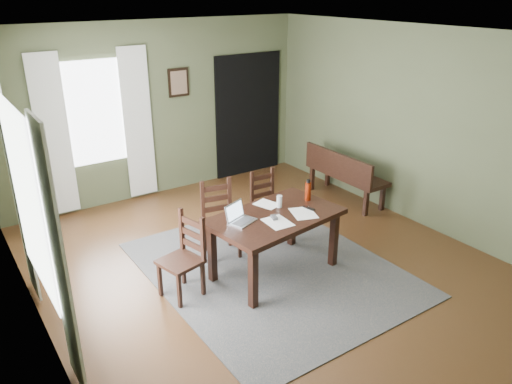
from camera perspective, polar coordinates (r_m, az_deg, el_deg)
ground at (r=6.07m, az=1.61°, el=-8.82°), size 5.00×6.00×0.01m
room_shell at (r=5.36m, az=1.82°, el=7.92°), size 5.02×6.02×2.71m
rug at (r=6.07m, az=1.61°, el=-8.73°), size 2.60×3.20×0.01m
dining_table at (r=5.69m, az=2.19°, el=-3.45°), size 1.60×1.09×0.75m
chair_end at (r=5.45m, az=-8.25°, el=-7.41°), size 0.49×0.49×0.93m
chair_back_left at (r=6.21m, az=-4.10°, el=-3.16°), size 0.48×0.48×0.94m
chair_back_right at (r=6.72m, az=1.28°, el=-1.35°), size 0.39×0.39×0.87m
bench at (r=7.85m, az=9.95°, el=2.31°), size 0.46×1.43×0.80m
laptop at (r=5.47m, az=-1.96°, el=-2.85°), size 0.36×0.33×0.20m
computer_mouse at (r=5.54m, az=2.10°, el=-2.93°), size 0.08×0.11×0.03m
tv_remote at (r=5.82m, az=6.02°, el=-1.84°), size 0.06×0.16×0.02m
drinking_glass at (r=5.81m, az=2.69°, el=-1.08°), size 0.08×0.08×0.14m
water_bottle at (r=6.01m, az=5.96°, el=0.15°), size 0.10×0.10×0.26m
paper_b at (r=5.70m, az=5.44°, el=-2.43°), size 0.35×0.40×0.00m
paper_c at (r=5.90m, az=1.26°, el=-1.40°), size 0.29×0.33×0.00m
paper_e at (r=5.47m, az=2.49°, el=-3.47°), size 0.27×0.34×0.00m
window_left at (r=4.75m, az=-24.75°, el=-0.71°), size 0.01×1.30×1.70m
window_back at (r=7.64m, az=-17.95°, el=8.59°), size 1.00×0.01×1.50m
curtain_left_near at (r=4.12m, az=-21.58°, el=-7.59°), size 0.03×0.48×2.30m
curtain_left_far at (r=5.60m, az=-25.64°, el=-0.22°), size 0.03×0.48×2.30m
curtain_back_left at (r=7.53m, az=-22.14°, el=5.85°), size 0.44×0.03×2.30m
curtain_back_right at (r=7.86m, az=-13.34°, el=7.57°), size 0.44×0.03×2.30m
framed_picture at (r=8.05m, az=-8.85°, el=12.27°), size 0.34×0.03×0.44m
doorway_back at (r=8.82m, az=-0.89°, el=8.78°), size 1.30×0.03×2.10m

